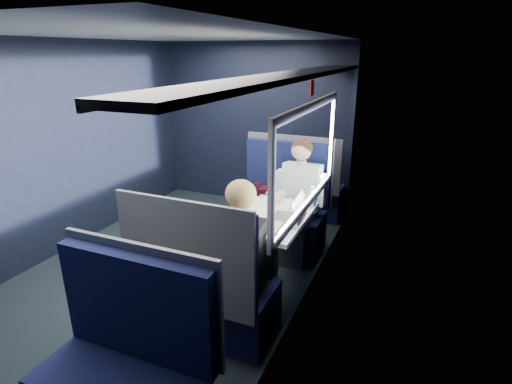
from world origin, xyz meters
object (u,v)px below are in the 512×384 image
at_px(seat_bay_near, 280,211).
at_px(bottle_small, 312,198).
at_px(man, 299,195).
at_px(cup, 313,200).
at_px(seat_row_front, 304,188).
at_px(laptop, 292,214).
at_px(woman, 244,252).
at_px(seat_row_back, 126,377).
at_px(table, 269,223).
at_px(seat_bay_far, 206,291).

xyz_separation_m(seat_bay_near, bottle_small, (0.49, -0.50, 0.41)).
bearing_deg(man, cup, -48.93).
bearing_deg(seat_row_front, laptop, -77.35).
height_order(seat_bay_near, woman, woman).
relative_size(laptop, cup, 4.13).
distance_m(seat_bay_near, cup, 0.75).
distance_m(seat_row_back, laptop, 1.84).
height_order(table, laptop, laptop).
xyz_separation_m(table, woman, (0.07, -0.71, 0.06)).
height_order(seat_row_back, laptop, seat_row_back).
relative_size(seat_bay_near, seat_bay_far, 1.00).
bearing_deg(seat_row_front, seat_row_back, -90.00).
bearing_deg(cup, woman, -101.11).
bearing_deg(bottle_small, table, -128.94).
relative_size(seat_row_front, bottle_small, 5.58).
height_order(bottle_small, cup, bottle_small).
xyz_separation_m(seat_bay_far, woman, (0.25, 0.17, 0.31)).
bearing_deg(seat_row_front, cup, -70.68).
distance_m(man, laptop, 0.77).
relative_size(seat_bay_near, cup, 14.52).
xyz_separation_m(man, laptop, (0.16, -0.75, 0.09)).
relative_size(woman, bottle_small, 6.36).
bearing_deg(seat_row_back, table, 84.20).
distance_m(table, man, 0.70).
height_order(seat_bay_far, woman, woman).
xyz_separation_m(seat_bay_far, laptop, (0.41, 0.83, 0.40)).
xyz_separation_m(seat_row_front, laptop, (0.41, -1.85, 0.40)).
height_order(seat_row_back, woman, woman).
relative_size(table, man, 0.76).
distance_m(seat_bay_far, seat_row_front, 2.67).
bearing_deg(bottle_small, laptop, -98.97).
bearing_deg(seat_bay_near, woman, -80.58).
height_order(laptop, bottle_small, laptop).
xyz_separation_m(table, seat_row_front, (-0.18, 1.80, -0.25)).
distance_m(seat_row_front, cup, 1.49).
relative_size(laptop, bottle_small, 1.72).
xyz_separation_m(seat_row_front, cup, (0.48, -1.36, 0.37)).
bearing_deg(seat_bay_near, cup, -41.59).
distance_m(seat_bay_near, seat_row_front, 0.92).
relative_size(man, cup, 15.23).
distance_m(seat_bay_near, man, 0.43).
bearing_deg(seat_row_back, laptop, 76.67).
bearing_deg(seat_bay_far, seat_row_front, 90.00).
bearing_deg(cup, man, 131.07).
distance_m(seat_bay_near, woman, 1.63).
bearing_deg(table, bottle_small, 51.06).
relative_size(seat_row_front, woman, 0.88).
height_order(seat_bay_near, seat_bay_far, same).
bearing_deg(laptop, man, 102.38).
xyz_separation_m(seat_row_back, cup, (0.48, 2.24, 0.37)).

